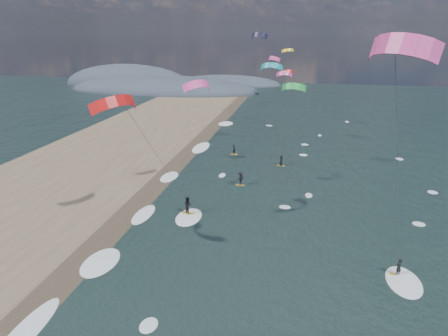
# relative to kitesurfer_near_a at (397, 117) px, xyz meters

# --- Properties ---
(ground) EXTENTS (260.00, 260.00, 0.00)m
(ground) POSITION_rel_kitesurfer_near_a_xyz_m (-10.65, -4.39, -13.66)
(ground) COLOR black
(ground) RESTS_ON ground
(wet_sand_strip) EXTENTS (3.00, 240.00, 0.00)m
(wet_sand_strip) POSITION_rel_kitesurfer_near_a_xyz_m (-22.65, 5.61, -13.65)
(wet_sand_strip) COLOR #382D23
(wet_sand_strip) RESTS_ON ground
(coastal_hills) EXTENTS (80.00, 41.00, 15.00)m
(coastal_hills) POSITION_rel_kitesurfer_near_a_xyz_m (-55.50, 103.47, -13.66)
(coastal_hills) COLOR #3D4756
(coastal_hills) RESTS_ON ground
(kitesurfer_near_a) EXTENTS (7.54, 9.05, 18.50)m
(kitesurfer_near_a) POSITION_rel_kitesurfer_near_a_xyz_m (0.00, 0.00, 0.00)
(kitesurfer_near_a) COLOR gold
(kitesurfer_near_a) RESTS_ON ground
(kitesurfer_near_b) EXTENTS (6.93, 9.52, 13.97)m
(kitesurfer_near_b) POSITION_rel_kitesurfer_near_a_xyz_m (-18.84, 7.45, -4.40)
(kitesurfer_near_b) COLOR gold
(kitesurfer_near_b) RESTS_ON ground
(far_kitesurfers) EXTENTS (8.72, 13.29, 1.81)m
(far_kitesurfers) POSITION_rel_kitesurfer_near_a_xyz_m (-11.54, 24.85, -12.79)
(far_kitesurfers) COLOR gold
(far_kitesurfers) RESTS_ON ground
(bg_kite_field) EXTENTS (12.35, 74.83, 9.80)m
(bg_kite_field) POSITION_rel_kitesurfer_near_a_xyz_m (-10.75, 51.58, -0.70)
(bg_kite_field) COLOR #D83F8C
(bg_kite_field) RESTS_ON ground
(shoreline_surf) EXTENTS (2.40, 79.40, 0.11)m
(shoreline_surf) POSITION_rel_kitesurfer_near_a_xyz_m (-21.45, 10.36, -13.66)
(shoreline_surf) COLOR white
(shoreline_surf) RESTS_ON ground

